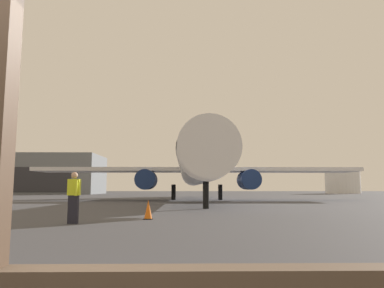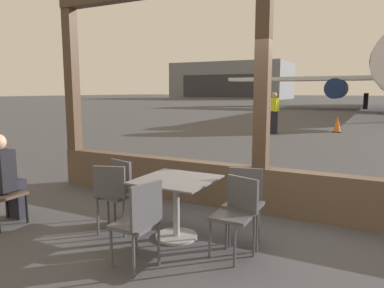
{
  "view_description": "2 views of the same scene",
  "coord_description": "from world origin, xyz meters",
  "px_view_note": "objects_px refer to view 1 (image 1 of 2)",
  "views": [
    {
      "loc": [
        1.29,
        -2.46,
        1.19
      ],
      "look_at": [
        1.71,
        19.66,
        3.89
      ],
      "focal_mm": 34.01,
      "sensor_mm": 36.0,
      "label": 1
    },
    {
      "loc": [
        1.52,
        -5.11,
        1.79
      ],
      "look_at": [
        -1.01,
        -0.23,
        0.99
      ],
      "focal_mm": 33.96,
      "sensor_mm": 36.0,
      "label": 2
    }
  ],
  "objects_px": {
    "airplane": "(197,167)",
    "fuel_storage_tank": "(343,181)",
    "traffic_cone": "(148,210)",
    "distant_hangar": "(38,175)",
    "ground_crew_worker": "(74,197)"
  },
  "relations": [
    {
      "from": "airplane",
      "to": "ground_crew_worker",
      "type": "distance_m",
      "value": 24.01
    },
    {
      "from": "ground_crew_worker",
      "to": "airplane",
      "type": "bearing_deg",
      "value": 77.92
    },
    {
      "from": "distant_hangar",
      "to": "fuel_storage_tank",
      "type": "relative_size",
      "value": 3.42
    },
    {
      "from": "airplane",
      "to": "fuel_storage_tank",
      "type": "height_order",
      "value": "airplane"
    },
    {
      "from": "ground_crew_worker",
      "to": "fuel_storage_tank",
      "type": "distance_m",
      "value": 80.21
    },
    {
      "from": "traffic_cone",
      "to": "fuel_storage_tank",
      "type": "distance_m",
      "value": 77.54
    },
    {
      "from": "distant_hangar",
      "to": "fuel_storage_tank",
      "type": "bearing_deg",
      "value": 3.8
    },
    {
      "from": "airplane",
      "to": "ground_crew_worker",
      "type": "xyz_separation_m",
      "value": [
        -5.0,
        -23.36,
        -2.39
      ]
    },
    {
      "from": "airplane",
      "to": "distant_hangar",
      "type": "height_order",
      "value": "airplane"
    },
    {
      "from": "traffic_cone",
      "to": "distant_hangar",
      "type": "distance_m",
      "value": 70.21
    },
    {
      "from": "airplane",
      "to": "ground_crew_worker",
      "type": "relative_size",
      "value": 20.89
    },
    {
      "from": "ground_crew_worker",
      "to": "fuel_storage_tank",
      "type": "bearing_deg",
      "value": 60.42
    },
    {
      "from": "airplane",
      "to": "distant_hangar",
      "type": "xyz_separation_m",
      "value": [
        -32.33,
        41.93,
        0.78
      ]
    },
    {
      "from": "fuel_storage_tank",
      "to": "distant_hangar",
      "type": "bearing_deg",
      "value": -176.2
    },
    {
      "from": "ground_crew_worker",
      "to": "fuel_storage_tank",
      "type": "height_order",
      "value": "fuel_storage_tank"
    }
  ]
}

